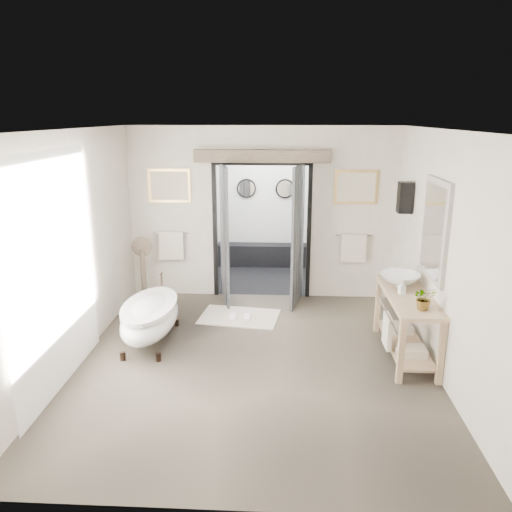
# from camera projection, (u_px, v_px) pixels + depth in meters

# --- Properties ---
(ground_plane) EXTENTS (5.00, 5.00, 0.00)m
(ground_plane) POSITION_uv_depth(u_px,v_px,m) (254.00, 362.00, 6.40)
(ground_plane) COLOR brown
(room_shell) EXTENTS (4.52, 5.02, 2.91)m
(room_shell) POSITION_uv_depth(u_px,v_px,m) (250.00, 222.00, 5.78)
(room_shell) COLOR beige
(room_shell) RESTS_ON ground_plane
(shower_room) EXTENTS (2.22, 2.01, 2.51)m
(shower_room) POSITION_uv_depth(u_px,v_px,m) (265.00, 227.00, 9.99)
(shower_room) COLOR black
(shower_room) RESTS_ON ground_plane
(back_wall_dressing) EXTENTS (3.82, 0.79, 2.52)m
(back_wall_dressing) POSITION_uv_depth(u_px,v_px,m) (261.00, 209.00, 8.20)
(back_wall_dressing) COLOR black
(back_wall_dressing) RESTS_ON ground_plane
(clawfoot_tub) EXTENTS (0.71, 1.59, 0.77)m
(clawfoot_tub) POSITION_uv_depth(u_px,v_px,m) (150.00, 317.00, 6.88)
(clawfoot_tub) COLOR #302118
(clawfoot_tub) RESTS_ON ground_plane
(vanity) EXTENTS (0.57, 1.60, 0.85)m
(vanity) POSITION_uv_depth(u_px,v_px,m) (405.00, 320.00, 6.46)
(vanity) COLOR tan
(vanity) RESTS_ON ground_plane
(pedestal_mirror) EXTENTS (0.33, 0.22, 1.13)m
(pedestal_mirror) POSITION_uv_depth(u_px,v_px,m) (143.00, 275.00, 8.34)
(pedestal_mirror) COLOR #716051
(pedestal_mirror) RESTS_ON ground_plane
(rug) EXTENTS (1.30, 0.95, 0.01)m
(rug) POSITION_uv_depth(u_px,v_px,m) (239.00, 317.00, 7.83)
(rug) COLOR beige
(rug) RESTS_ON ground_plane
(slippers) EXTENTS (0.32, 0.24, 0.05)m
(slippers) POSITION_uv_depth(u_px,v_px,m) (240.00, 317.00, 7.72)
(slippers) COLOR white
(slippers) RESTS_ON rug
(basin) EXTENTS (0.60, 0.60, 0.18)m
(basin) POSITION_uv_depth(u_px,v_px,m) (400.00, 280.00, 6.64)
(basin) COLOR white
(basin) RESTS_ON vanity
(plant) EXTENTS (0.29, 0.26, 0.29)m
(plant) POSITION_uv_depth(u_px,v_px,m) (424.00, 298.00, 5.84)
(plant) COLOR gray
(plant) RESTS_ON vanity
(soap_bottle_a) EXTENTS (0.09, 0.09, 0.17)m
(soap_bottle_a) POSITION_uv_depth(u_px,v_px,m) (402.00, 287.00, 6.37)
(soap_bottle_a) COLOR gray
(soap_bottle_a) RESTS_ON vanity
(soap_bottle_b) EXTENTS (0.18, 0.18, 0.17)m
(soap_bottle_b) POSITION_uv_depth(u_px,v_px,m) (391.00, 273.00, 6.96)
(soap_bottle_b) COLOR gray
(soap_bottle_b) RESTS_ON vanity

